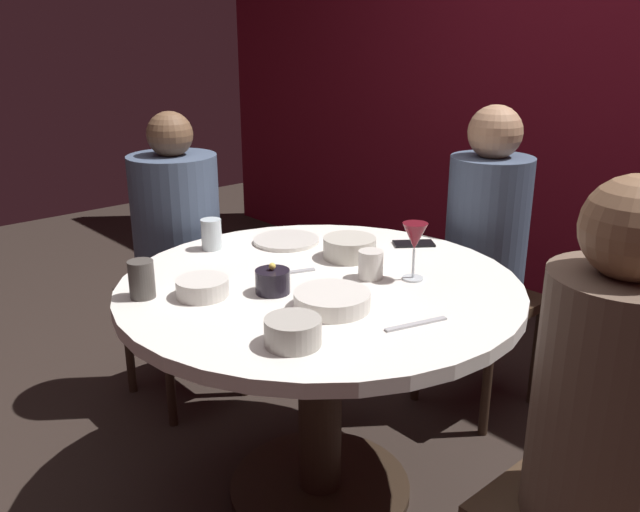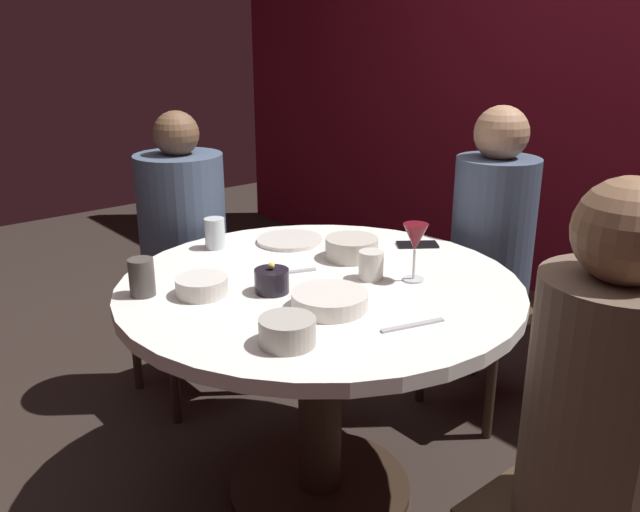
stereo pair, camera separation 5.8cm
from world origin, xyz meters
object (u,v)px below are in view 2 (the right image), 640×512
at_px(wine_glass, 415,240).
at_px(bowl_salad_center, 287,331).
at_px(cup_by_right_diner, 371,265).
at_px(candle_holder, 272,281).
at_px(cup_near_candle, 215,233).
at_px(dining_table, 320,335).
at_px(bowl_serving_large, 330,300).
at_px(cup_by_left_diner, 142,277).
at_px(seated_diner_right, 601,405).
at_px(cell_phone, 417,245).
at_px(bowl_small_white, 352,248).
at_px(dinner_plate, 290,240).
at_px(seated_diner_back, 493,231).
at_px(seated_diner_left, 183,228).
at_px(bowl_sauce_side, 202,286).

relative_size(wine_glass, bowl_salad_center, 1.28).
bearing_deg(cup_by_right_diner, candle_holder, -109.66).
bearing_deg(cup_near_candle, dining_table, 8.74).
height_order(candle_holder, bowl_serving_large, candle_holder).
height_order(bowl_serving_large, cup_by_left_diner, cup_by_left_diner).
bearing_deg(seated_diner_right, cup_by_left_diner, 21.96).
relative_size(bowl_serving_large, cup_by_left_diner, 1.94).
bearing_deg(seated_diner_right, candle_holder, 9.98).
bearing_deg(dining_table, cell_phone, 95.41).
xyz_separation_m(bowl_small_white, cup_near_candle, (-0.38, -0.29, 0.02)).
bearing_deg(bowl_salad_center, dinner_plate, 142.22).
height_order(seated_diner_back, bowl_salad_center, seated_diner_back).
height_order(dining_table, seated_diner_back, seated_diner_back).
xyz_separation_m(bowl_serving_large, cup_by_right_diner, (-0.09, 0.24, 0.02)).
distance_m(wine_glass, cell_phone, 0.36).
height_order(bowl_salad_center, cup_by_right_diner, cup_by_right_diner).
bearing_deg(wine_glass, cup_near_candle, -155.68).
bearing_deg(bowl_serving_large, bowl_salad_center, -65.96).
height_order(bowl_serving_large, bowl_salad_center, bowl_salad_center).
bearing_deg(seated_diner_left, bowl_serving_large, -6.21).
distance_m(wine_glass, bowl_small_white, 0.29).
xyz_separation_m(dining_table, dinner_plate, (-0.36, 0.16, 0.18)).
relative_size(bowl_serving_large, bowl_sauce_side, 1.41).
xyz_separation_m(cell_phone, bowl_small_white, (-0.05, -0.26, 0.03)).
distance_m(seated_diner_left, candle_holder, 0.84).
bearing_deg(dining_table, seated_diner_back, 90.00).
xyz_separation_m(dining_table, seated_diner_left, (-0.84, 0.00, 0.15)).
bearing_deg(seated_diner_left, cup_by_right_diner, 8.17).
distance_m(candle_holder, dinner_plate, 0.47).
distance_m(bowl_sauce_side, cup_by_left_diner, 0.17).
height_order(seated_diner_right, cup_by_left_diner, seated_diner_right).
relative_size(dining_table, bowl_small_white, 6.95).
relative_size(cell_phone, bowl_salad_center, 1.02).
height_order(candle_holder, wine_glass, wine_glass).
bearing_deg(seated_diner_back, bowl_serving_large, 10.18).
bearing_deg(cup_by_right_diner, bowl_sauce_side, -115.26).
distance_m(bowl_small_white, cup_near_candle, 0.48).
distance_m(bowl_salad_center, cup_by_right_diner, 0.50).
bearing_deg(cup_near_candle, seated_diner_right, 3.07).
relative_size(seated_diner_left, bowl_salad_center, 8.58).
relative_size(dining_table, seated_diner_left, 1.02).
relative_size(dining_table, seated_diner_right, 0.99).
xyz_separation_m(seated_diner_left, wine_glass, (1.02, 0.22, 0.15)).
xyz_separation_m(dining_table, bowl_serving_large, (0.17, -0.11, 0.20)).
relative_size(candle_holder, wine_glass, 0.56).
distance_m(seated_diner_right, cup_by_right_diner, 0.82).
distance_m(wine_glass, dinner_plate, 0.55).
relative_size(bowl_salad_center, bowl_sauce_side, 0.93).
relative_size(seated_diner_right, candle_holder, 12.26).
distance_m(bowl_salad_center, bowl_small_white, 0.65).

